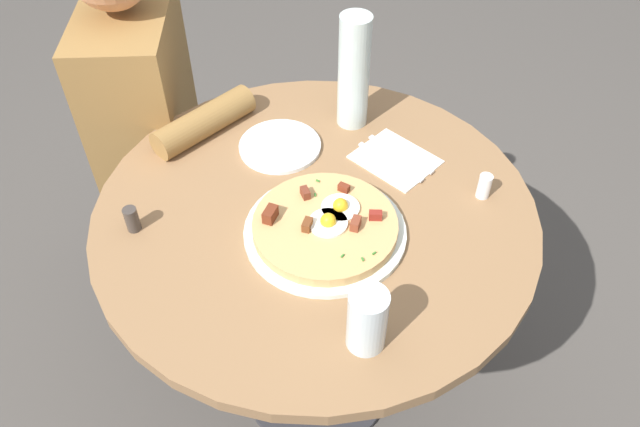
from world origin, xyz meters
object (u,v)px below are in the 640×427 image
(pizza_plate, at_px, (325,232))
(salt_shaker, at_px, (484,186))
(dining_table, at_px, (316,260))
(knife, at_px, (401,154))
(breakfast_pizza, at_px, (325,225))
(fork, at_px, (390,162))
(water_glass, at_px, (367,320))
(person_seated, at_px, (155,152))
(pepper_shaker, at_px, (132,219))
(bread_plate, at_px, (280,146))
(water_bottle, at_px, (354,72))

(pizza_plate, bearing_deg, salt_shaker, 105.25)
(dining_table, relative_size, pizza_plate, 2.85)
(knife, bearing_deg, breakfast_pizza, -82.19)
(breakfast_pizza, distance_m, salt_shaker, 0.35)
(fork, xyz_separation_m, water_glass, (0.46, -0.10, 0.06))
(person_seated, height_order, salt_shaker, person_seated)
(pepper_shaker, bearing_deg, fork, 107.48)
(bread_plate, bearing_deg, dining_table, 20.22)
(pizza_plate, height_order, bread_plate, pizza_plate)
(knife, relative_size, salt_shaker, 3.23)
(water_bottle, distance_m, salt_shaker, 0.39)
(dining_table, height_order, breakfast_pizza, breakfast_pizza)
(knife, distance_m, water_glass, 0.50)
(water_glass, height_order, water_bottle, water_bottle)
(water_bottle, xyz_separation_m, salt_shaker, (0.27, 0.25, -0.11))
(knife, relative_size, water_bottle, 0.66)
(dining_table, xyz_separation_m, breakfast_pizza, (0.07, 0.02, 0.20))
(knife, bearing_deg, salt_shaker, 5.63)
(bread_plate, relative_size, knife, 1.04)
(dining_table, bearing_deg, person_seated, -136.78)
(water_bottle, bearing_deg, dining_table, -19.27)
(water_glass, bearing_deg, water_bottle, 177.33)
(person_seated, xyz_separation_m, fork, (0.34, 0.61, 0.23))
(salt_shaker, relative_size, pepper_shaker, 1.02)
(breakfast_pizza, bearing_deg, person_seated, -139.88)
(dining_table, relative_size, fork, 5.14)
(dining_table, height_order, knife, knife)
(water_bottle, relative_size, salt_shaker, 4.91)
(dining_table, bearing_deg, breakfast_pizza, 12.99)
(water_glass, xyz_separation_m, salt_shaker, (-0.34, 0.28, -0.04))
(bread_plate, height_order, salt_shaker, salt_shaker)
(salt_shaker, bearing_deg, pepper_shaker, -85.30)
(bread_plate, distance_m, fork, 0.25)
(knife, bearing_deg, person_seated, -159.36)
(bread_plate, xyz_separation_m, water_glass, (0.52, 0.14, 0.06))
(dining_table, bearing_deg, knife, 127.41)
(pizza_plate, xyz_separation_m, pepper_shaker, (-0.03, -0.38, 0.02))
(pizza_plate, bearing_deg, pepper_shaker, -94.94)
(salt_shaker, bearing_deg, pizza_plate, -74.75)
(person_seated, height_order, water_glass, person_seated)
(dining_table, distance_m, fork, 0.28)
(dining_table, distance_m, pizza_plate, 0.19)
(bread_plate, bearing_deg, person_seated, -126.37)
(person_seated, relative_size, water_glass, 8.88)
(dining_table, relative_size, water_bottle, 3.37)
(water_glass, bearing_deg, pizza_plate, -167.61)
(bread_plate, bearing_deg, fork, 74.51)
(breakfast_pizza, bearing_deg, dining_table, -167.01)
(bread_plate, bearing_deg, water_bottle, 117.79)
(bread_plate, height_order, knife, bread_plate)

